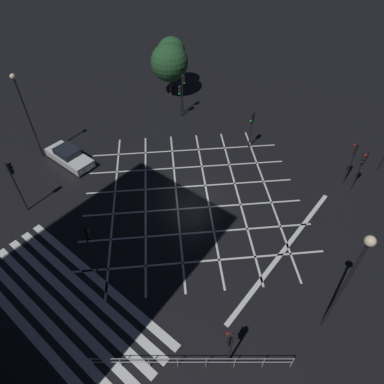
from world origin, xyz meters
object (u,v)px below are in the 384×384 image
(traffic_light_ne_main, at_px, (353,156))
(street_lamp_east, at_px, (353,271))
(waiting_car, at_px, (69,156))
(traffic_light_se_main, at_px, (230,343))
(traffic_light_nw_cross, at_px, (180,95))
(traffic_light_ne_cross, at_px, (362,163))
(street_lamp_west, at_px, (24,106))
(street_tree_far, at_px, (171,52))
(traffic_light_sw_cross, at_px, (14,177))
(street_tree_near, at_px, (169,62))
(traffic_light_median_north, at_px, (251,123))
(traffic_light_median_south, at_px, (89,242))
(traffic_light_nw_main, at_px, (183,86))

(traffic_light_ne_main, bearing_deg, street_lamp_east, 106.92)
(waiting_car, bearing_deg, traffic_light_se_main, -13.84)
(traffic_light_ne_main, bearing_deg, waiting_car, 32.81)
(traffic_light_nw_cross, xyz_separation_m, street_lamp_east, (20.27, -11.52, 3.00))
(traffic_light_ne_cross, distance_m, street_lamp_west, 26.17)
(traffic_light_ne_cross, bearing_deg, waiting_car, -58.98)
(traffic_light_ne_cross, distance_m, street_tree_far, 22.60)
(waiting_car, bearing_deg, traffic_light_ne_cross, 31.02)
(traffic_light_sw_cross, height_order, waiting_car, traffic_light_sw_cross)
(traffic_light_nw_cross, xyz_separation_m, street_tree_far, (-4.83, 4.18, 1.61))
(street_tree_near, bearing_deg, waiting_car, -85.29)
(traffic_light_median_north, bearing_deg, street_tree_near, -103.00)
(traffic_light_median_north, xyz_separation_m, street_lamp_west, (-13.32, -12.50, 2.25))
(traffic_light_median_south, bearing_deg, traffic_light_nw_main, 24.88)
(street_lamp_east, xyz_separation_m, street_tree_far, (-25.10, 15.71, -1.40))
(waiting_car, bearing_deg, traffic_light_median_south, -27.94)
(traffic_light_ne_cross, relative_size, traffic_light_se_main, 1.12)
(traffic_light_ne_cross, height_order, traffic_light_ne_main, traffic_light_ne_main)
(traffic_light_nw_cross, xyz_separation_m, traffic_light_nw_main, (-0.27, 0.74, 0.51))
(traffic_light_nw_main, xyz_separation_m, street_lamp_east, (20.54, -12.26, 2.49))
(street_tree_far, distance_m, waiting_car, 16.32)
(traffic_light_median_north, xyz_separation_m, waiting_car, (-10.64, -11.51, -1.96))
(traffic_light_nw_cross, bearing_deg, street_tree_far, -130.87)
(street_lamp_west, bearing_deg, traffic_light_sw_cross, -42.07)
(traffic_light_ne_cross, xyz_separation_m, street_lamp_east, (2.87, -11.89, 2.79))
(street_lamp_east, relative_size, street_lamp_west, 1.04)
(traffic_light_nw_cross, height_order, street_tree_near, street_tree_near)
(traffic_light_ne_main, xyz_separation_m, street_tree_far, (-21.39, 3.50, 1.27))
(traffic_light_median_south, relative_size, waiting_car, 0.97)
(street_tree_near, bearing_deg, traffic_light_ne_main, -5.44)
(traffic_light_sw_cross, distance_m, street_tree_near, 19.88)
(traffic_light_ne_main, distance_m, waiting_car, 22.80)
(traffic_light_nw_main, relative_size, street_tree_far, 0.74)
(traffic_light_ne_cross, height_order, traffic_light_median_south, traffic_light_median_south)
(street_lamp_east, bearing_deg, traffic_light_ne_cross, 103.58)
(waiting_car, bearing_deg, traffic_light_median_north, 47.25)
(traffic_light_se_main, bearing_deg, traffic_light_median_north, -60.78)
(traffic_light_sw_cross, relative_size, street_lamp_east, 0.57)
(traffic_light_median_south, distance_m, street_tree_far, 25.01)
(street_lamp_east, relative_size, waiting_car, 1.70)
(street_tree_near, distance_m, street_tree_far, 1.96)
(traffic_light_median_south, bearing_deg, waiting_car, 62.06)
(street_lamp_east, bearing_deg, traffic_light_median_north, 136.82)
(traffic_light_ne_cross, relative_size, traffic_light_median_south, 0.82)
(traffic_light_median_north, height_order, street_tree_far, street_tree_far)
(traffic_light_median_north, distance_m, traffic_light_ne_main, 8.48)
(street_tree_near, bearing_deg, traffic_light_se_main, -42.34)
(traffic_light_se_main, xyz_separation_m, street_lamp_east, (3.00, 4.97, 3.06))
(traffic_light_median_north, bearing_deg, traffic_light_ne_main, 95.38)
(traffic_light_sw_cross, height_order, traffic_light_nw_main, traffic_light_sw_cross)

